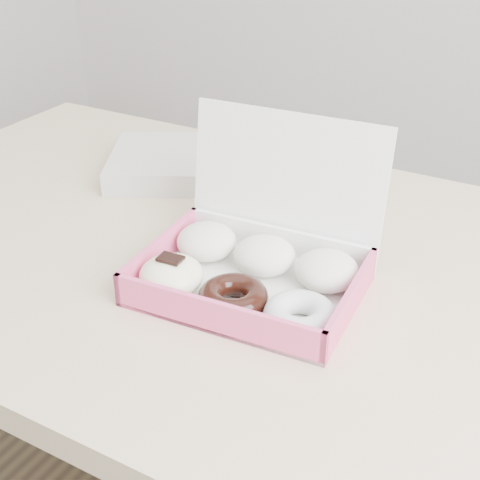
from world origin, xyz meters
The scene contains 3 objects.
table centered at (0.00, 0.00, 0.67)m, with size 1.20×0.80×0.75m.
donut_box centered at (0.15, -0.07, 0.78)m, with size 0.30×0.26×0.21m.
newspapers centered at (-0.13, 0.19, 0.77)m, with size 0.26×0.21×0.04m, color silver.
Camera 1 is at (0.50, -0.73, 1.25)m, focal length 50.00 mm.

